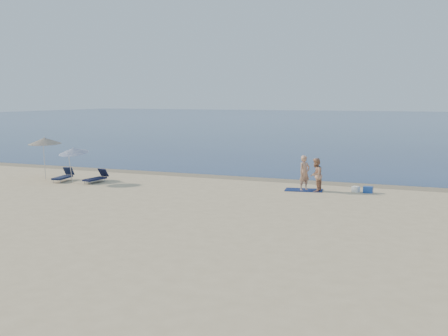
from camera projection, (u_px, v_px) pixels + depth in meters
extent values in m
cube|color=#0D224E|center=(395.00, 122.00, 106.12)|extent=(240.00, 160.00, 0.01)
cube|color=#847254|center=(252.00, 179.00, 32.27)|extent=(240.00, 1.60, 0.00)
imported|color=tan|center=(304.00, 173.00, 28.12)|extent=(0.71, 0.77, 1.77)
imported|color=tan|center=(316.00, 175.00, 27.73)|extent=(0.70, 0.86, 1.67)
cube|color=#0E1B49|center=(304.00, 190.00, 28.23)|extent=(2.01, 1.34, 0.03)
cube|color=white|center=(356.00, 189.00, 27.71)|extent=(0.40, 0.37, 0.28)
cube|color=#1C4399|center=(368.00, 190.00, 27.46)|extent=(0.46, 0.34, 0.32)
cylinder|color=silver|center=(70.00, 168.00, 30.27)|extent=(0.05, 0.34, 1.83)
cone|color=silver|center=(73.00, 151.00, 30.43)|extent=(1.66, 1.68, 0.54)
sphere|color=silver|center=(73.00, 148.00, 30.41)|extent=(0.05, 0.05, 0.05)
cylinder|color=silver|center=(44.00, 161.00, 31.88)|extent=(0.04, 0.14, 2.25)
cone|color=#C0B69E|center=(45.00, 141.00, 31.82)|extent=(1.93, 1.94, 0.43)
sphere|color=silver|center=(45.00, 137.00, 31.80)|extent=(0.07, 0.07, 0.07)
cube|color=#161F3D|center=(62.00, 178.00, 31.18)|extent=(0.76, 1.54, 0.10)
cube|color=#161F3D|center=(69.00, 171.00, 31.85)|extent=(0.59, 0.44, 0.47)
cylinder|color=#A5A5AD|center=(66.00, 180.00, 31.14)|extent=(0.03, 0.03, 0.22)
cube|color=#121734|center=(95.00, 179.00, 30.66)|extent=(0.66, 1.49, 0.10)
cube|color=#121734|center=(103.00, 173.00, 31.25)|extent=(0.56, 0.40, 0.47)
cylinder|color=#A5A5AD|center=(98.00, 181.00, 30.57)|extent=(0.03, 0.03, 0.21)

